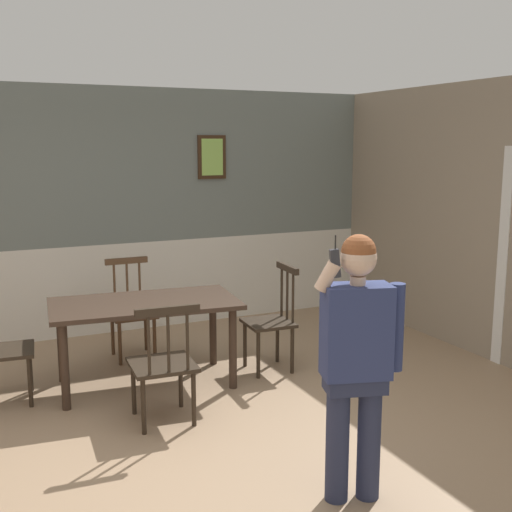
{
  "coord_description": "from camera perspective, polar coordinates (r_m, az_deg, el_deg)",
  "views": [
    {
      "loc": [
        -1.43,
        -4.01,
        2.12
      ],
      "look_at": [
        0.28,
        -0.35,
        1.4
      ],
      "focal_mm": 44.61,
      "sensor_mm": 36.0,
      "label": 1
    }
  ],
  "objects": [
    {
      "name": "room_back_partition",
      "position": [
        7.27,
        -13.48,
        3.44
      ],
      "size": [
        6.57,
        0.17,
        2.74
      ],
      "color": "slate",
      "rests_on": "ground_plane"
    },
    {
      "name": "ground_plane",
      "position": [
        4.76,
        -5.01,
        -16.46
      ],
      "size": [
        7.23,
        7.23,
        0.0
      ],
      "primitive_type": "plane",
      "color": "#9E7F60"
    },
    {
      "name": "chair_opposite_corner",
      "position": [
        6.01,
        1.45,
        -5.76
      ],
      "size": [
        0.45,
        0.45,
        1.0
      ],
      "rotation": [
        0.0,
        0.0,
        1.52
      ],
      "color": "#2D2319",
      "rests_on": "ground_plane"
    },
    {
      "name": "chair_at_table_head",
      "position": [
        5.67,
        -22.01,
        -7.58
      ],
      "size": [
        0.5,
        0.5,
        1.03
      ],
      "rotation": [
        0.0,
        0.0,
        4.61
      ],
      "color": "#2D2319",
      "rests_on": "ground_plane"
    },
    {
      "name": "person_figure",
      "position": [
        3.79,
        9.04,
        -8.58
      ],
      "size": [
        0.54,
        0.32,
        1.62
      ],
      "rotation": [
        0.0,
        0.0,
        2.85
      ],
      "color": "#282E49",
      "rests_on": "ground_plane"
    },
    {
      "name": "dining_table",
      "position": [
        5.66,
        -9.95,
        -4.99
      ],
      "size": [
        1.69,
        1.02,
        0.76
      ],
      "rotation": [
        0.0,
        0.0,
        -0.1
      ],
      "color": "#38281E",
      "rests_on": "ground_plane"
    },
    {
      "name": "chair_near_window",
      "position": [
        6.5,
        -11.1,
        -4.85
      ],
      "size": [
        0.44,
        0.44,
        0.98
      ],
      "rotation": [
        0.0,
        0.0,
        3.13
      ],
      "color": "#513823",
      "rests_on": "ground_plane"
    },
    {
      "name": "chair_by_doorway",
      "position": [
        4.95,
        -8.31,
        -9.51
      ],
      "size": [
        0.51,
        0.51,
        0.96
      ],
      "rotation": [
        0.0,
        0.0,
        -0.06
      ],
      "color": "#2D2319",
      "rests_on": "ground_plane"
    }
  ]
}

